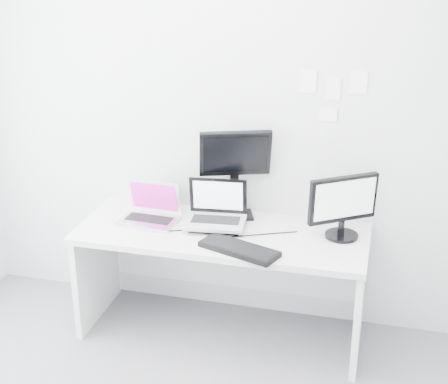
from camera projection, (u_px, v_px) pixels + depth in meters
The scene contains 13 objects.
back_wall at pixel (235, 120), 4.19m from camera, with size 3.60×3.60×0.00m, color silver.
desk at pixel (222, 283), 4.24m from camera, with size 1.80×0.70×0.73m, color silver.
macbook at pixel (148, 203), 4.17m from camera, with size 0.36×0.27×0.27m, color silver.
speaker at pixel (169, 197), 4.41m from camera, with size 0.08×0.08×0.16m, color black.
dell_laptop at pixel (215, 206), 4.09m from camera, with size 0.37×0.28×0.30m, color #AEB0B5.
rear_monitor at pixel (235, 173), 4.20m from camera, with size 0.45×0.16×0.61m, color black.
samsung_monitor at pixel (344, 206), 3.95m from camera, with size 0.44×0.20×0.40m, color black.
keyboard at pixel (239, 249), 3.84m from camera, with size 0.47×0.17×0.03m, color black.
mouse at pixel (266, 252), 3.80m from camera, with size 0.09×0.06×0.03m, color black.
wall_note_0 at pixel (308, 81), 3.99m from camera, with size 0.10×0.00×0.14m, color white.
wall_note_1 at pixel (333, 89), 3.97m from camera, with size 0.09×0.00×0.13m, color white.
wall_note_2 at pixel (359, 82), 3.91m from camera, with size 0.10×0.00×0.14m, color white.
wall_note_3 at pixel (328, 115), 4.03m from camera, with size 0.11×0.00×0.08m, color white.
Camera 1 is at (0.94, -2.36, 2.46)m, focal length 53.20 mm.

